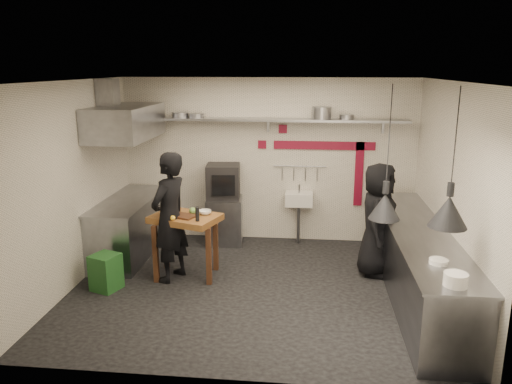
# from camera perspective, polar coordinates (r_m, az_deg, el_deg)

# --- Properties ---
(floor) EXTENTS (5.00, 5.00, 0.00)m
(floor) POSITION_cam_1_polar(r_m,az_deg,el_deg) (7.03, -0.11, -10.89)
(floor) COLOR black
(floor) RESTS_ON ground
(ceiling) EXTENTS (5.00, 5.00, 0.00)m
(ceiling) POSITION_cam_1_polar(r_m,az_deg,el_deg) (6.37, -0.12, 12.58)
(ceiling) COLOR beige
(ceiling) RESTS_ON floor
(wall_back) EXTENTS (5.00, 0.04, 2.80)m
(wall_back) POSITION_cam_1_polar(r_m,az_deg,el_deg) (8.60, 1.38, 3.61)
(wall_back) COLOR silver
(wall_back) RESTS_ON floor
(wall_front) EXTENTS (5.00, 0.04, 2.80)m
(wall_front) POSITION_cam_1_polar(r_m,az_deg,el_deg) (4.56, -2.94, -6.08)
(wall_front) COLOR silver
(wall_front) RESTS_ON floor
(wall_left) EXTENTS (0.04, 4.20, 2.80)m
(wall_left) POSITION_cam_1_polar(r_m,az_deg,el_deg) (7.26, -20.15, 0.74)
(wall_left) COLOR silver
(wall_left) RESTS_ON floor
(wall_right) EXTENTS (0.04, 4.20, 2.80)m
(wall_right) POSITION_cam_1_polar(r_m,az_deg,el_deg) (6.77, 21.42, -0.30)
(wall_right) COLOR silver
(wall_right) RESTS_ON floor
(red_band_horiz) EXTENTS (1.70, 0.02, 0.14)m
(red_band_horiz) POSITION_cam_1_polar(r_m,az_deg,el_deg) (8.51, 7.80, 5.28)
(red_band_horiz) COLOR maroon
(red_band_horiz) RESTS_ON wall_back
(red_band_vert) EXTENTS (0.14, 0.02, 1.10)m
(red_band_vert) POSITION_cam_1_polar(r_m,az_deg,el_deg) (8.64, 11.67, 2.01)
(red_band_vert) COLOR maroon
(red_band_vert) RESTS_ON wall_back
(red_tile_a) EXTENTS (0.14, 0.02, 0.14)m
(red_tile_a) POSITION_cam_1_polar(r_m,az_deg,el_deg) (8.48, 3.09, 7.20)
(red_tile_a) COLOR maroon
(red_tile_a) RESTS_ON wall_back
(red_tile_b) EXTENTS (0.14, 0.02, 0.14)m
(red_tile_b) POSITION_cam_1_polar(r_m,az_deg,el_deg) (8.54, 0.71, 5.45)
(red_tile_b) COLOR maroon
(red_tile_b) RESTS_ON wall_back
(back_shelf) EXTENTS (4.60, 0.34, 0.04)m
(back_shelf) POSITION_cam_1_polar(r_m,az_deg,el_deg) (8.32, 1.31, 8.26)
(back_shelf) COLOR slate
(back_shelf) RESTS_ON wall_back
(shelf_bracket_left) EXTENTS (0.04, 0.06, 0.24)m
(shelf_bracket_left) POSITION_cam_1_polar(r_m,az_deg,el_deg) (8.84, -11.10, 7.70)
(shelf_bracket_left) COLOR slate
(shelf_bracket_left) RESTS_ON wall_back
(shelf_bracket_mid) EXTENTS (0.04, 0.06, 0.24)m
(shelf_bracket_mid) POSITION_cam_1_polar(r_m,az_deg,el_deg) (8.48, 1.39, 7.70)
(shelf_bracket_mid) COLOR slate
(shelf_bracket_mid) RESTS_ON wall_back
(shelf_bracket_right) EXTENTS (0.04, 0.06, 0.24)m
(shelf_bracket_right) POSITION_cam_1_polar(r_m,az_deg,el_deg) (8.54, 14.31, 7.31)
(shelf_bracket_right) COLOR slate
(shelf_bracket_right) RESTS_ON wall_back
(pan_far_left) EXTENTS (0.36, 0.36, 0.09)m
(pan_far_left) POSITION_cam_1_polar(r_m,az_deg,el_deg) (8.56, -8.63, 8.71)
(pan_far_left) COLOR slate
(pan_far_left) RESTS_ON back_shelf
(pan_mid_left) EXTENTS (0.27, 0.27, 0.07)m
(pan_mid_left) POSITION_cam_1_polar(r_m,az_deg,el_deg) (8.49, -6.79, 8.66)
(pan_mid_left) COLOR slate
(pan_mid_left) RESTS_ON back_shelf
(stock_pot) EXTENTS (0.35, 0.35, 0.20)m
(stock_pot) POSITION_cam_1_polar(r_m,az_deg,el_deg) (8.28, 7.53, 8.95)
(stock_pot) COLOR slate
(stock_pot) RESTS_ON back_shelf
(pan_right) EXTENTS (0.29, 0.29, 0.08)m
(pan_right) POSITION_cam_1_polar(r_m,az_deg,el_deg) (8.31, 10.32, 8.45)
(pan_right) COLOR slate
(pan_right) RESTS_ON back_shelf
(oven_stand) EXTENTS (0.65, 0.60, 0.80)m
(oven_stand) POSITION_cam_1_polar(r_m,az_deg,el_deg) (8.59, -3.63, -3.30)
(oven_stand) COLOR slate
(oven_stand) RESTS_ON floor
(combi_oven) EXTENTS (0.59, 0.56, 0.58)m
(combi_oven) POSITION_cam_1_polar(r_m,az_deg,el_deg) (8.43, -3.77, 1.21)
(combi_oven) COLOR black
(combi_oven) RESTS_ON oven_stand
(oven_door) EXTENTS (0.45, 0.07, 0.46)m
(oven_door) POSITION_cam_1_polar(r_m,az_deg,el_deg) (8.20, -3.95, 0.83)
(oven_door) COLOR maroon
(oven_door) RESTS_ON combi_oven
(oven_glass) EXTENTS (0.38, 0.05, 0.34)m
(oven_glass) POSITION_cam_1_polar(r_m,az_deg,el_deg) (8.15, -3.74, 0.76)
(oven_glass) COLOR black
(oven_glass) RESTS_ON oven_door
(hand_sink) EXTENTS (0.46, 0.34, 0.22)m
(hand_sink) POSITION_cam_1_polar(r_m,az_deg,el_deg) (8.54, 4.94, -0.79)
(hand_sink) COLOR silver
(hand_sink) RESTS_ON wall_back
(sink_tap) EXTENTS (0.03, 0.03, 0.14)m
(sink_tap) POSITION_cam_1_polar(r_m,az_deg,el_deg) (8.49, 4.97, 0.39)
(sink_tap) COLOR slate
(sink_tap) RESTS_ON hand_sink
(sink_drain) EXTENTS (0.06, 0.06, 0.66)m
(sink_drain) POSITION_cam_1_polar(r_m,az_deg,el_deg) (8.62, 4.87, -3.68)
(sink_drain) COLOR slate
(sink_drain) RESTS_ON floor
(utensil_rail) EXTENTS (0.90, 0.02, 0.02)m
(utensil_rail) POSITION_cam_1_polar(r_m,az_deg,el_deg) (8.55, 5.04, 2.95)
(utensil_rail) COLOR slate
(utensil_rail) RESTS_ON wall_back
(counter_right) EXTENTS (0.70, 3.80, 0.90)m
(counter_right) POSITION_cam_1_polar(r_m,az_deg,el_deg) (6.97, 17.92, -7.81)
(counter_right) COLOR slate
(counter_right) RESTS_ON floor
(counter_right_top) EXTENTS (0.76, 3.90, 0.03)m
(counter_right_top) POSITION_cam_1_polar(r_m,az_deg,el_deg) (6.82, 18.22, -4.18)
(counter_right_top) COLOR slate
(counter_right_top) RESTS_ON counter_right
(plate_stack) EXTENTS (0.25, 0.25, 0.13)m
(plate_stack) POSITION_cam_1_polar(r_m,az_deg,el_deg) (5.21, 21.86, -9.29)
(plate_stack) COLOR silver
(plate_stack) RESTS_ON counter_right_top
(small_bowl_right) EXTENTS (0.27, 0.27, 0.05)m
(small_bowl_right) POSITION_cam_1_polar(r_m,az_deg,el_deg) (5.72, 20.15, -7.46)
(small_bowl_right) COLOR silver
(small_bowl_right) RESTS_ON counter_right_top
(counter_left) EXTENTS (0.70, 1.90, 0.90)m
(counter_left) POSITION_cam_1_polar(r_m,az_deg,el_deg) (8.30, -14.28, -4.01)
(counter_left) COLOR slate
(counter_left) RESTS_ON floor
(counter_left_top) EXTENTS (0.76, 2.00, 0.03)m
(counter_left_top) POSITION_cam_1_polar(r_m,az_deg,el_deg) (8.17, -14.47, -0.91)
(counter_left_top) COLOR slate
(counter_left_top) RESTS_ON counter_left
(extractor_hood) EXTENTS (0.78, 1.60, 0.50)m
(extractor_hood) POSITION_cam_1_polar(r_m,az_deg,el_deg) (7.93, -14.68, 7.73)
(extractor_hood) COLOR slate
(extractor_hood) RESTS_ON ceiling
(hood_duct) EXTENTS (0.28, 0.28, 0.50)m
(hood_duct) POSITION_cam_1_polar(r_m,az_deg,el_deg) (7.99, -16.57, 10.54)
(hood_duct) COLOR slate
(hood_duct) RESTS_ON ceiling
(green_bin) EXTENTS (0.43, 0.43, 0.50)m
(green_bin) POSITION_cam_1_polar(r_m,az_deg,el_deg) (7.19, -16.78, -8.76)
(green_bin) COLOR #1E5320
(green_bin) RESTS_ON floor
(prep_table) EXTENTS (1.07, 0.90, 0.92)m
(prep_table) POSITION_cam_1_polar(r_m,az_deg,el_deg) (7.31, -7.97, -6.11)
(prep_table) COLOR #8F5F2F
(prep_table) RESTS_ON floor
(cutting_board) EXTENTS (0.42, 0.36, 0.02)m
(cutting_board) POSITION_cam_1_polar(r_m,az_deg,el_deg) (7.10, -8.30, -2.73)
(cutting_board) COLOR #462717
(cutting_board) RESTS_ON prep_table
(pepper_mill) EXTENTS (0.06, 0.06, 0.20)m
(pepper_mill) POSITION_cam_1_polar(r_m,az_deg,el_deg) (6.85, -6.73, -2.53)
(pepper_mill) COLOR black
(pepper_mill) RESTS_ON prep_table
(lemon_a) EXTENTS (0.10, 0.10, 0.08)m
(lemon_a) POSITION_cam_1_polar(r_m,az_deg,el_deg) (7.04, -10.34, -2.72)
(lemon_a) COLOR yellow
(lemon_a) RESTS_ON prep_table
(lemon_b) EXTENTS (0.07, 0.07, 0.07)m
(lemon_b) POSITION_cam_1_polar(r_m,az_deg,el_deg) (6.94, -9.49, -2.94)
(lemon_b) COLOR yellow
(lemon_b) RESTS_ON prep_table
(veg_ball) EXTENTS (0.10, 0.10, 0.10)m
(veg_ball) POSITION_cam_1_polar(r_m,az_deg,el_deg) (7.19, -7.27, -2.14)
(veg_ball) COLOR #669743
(veg_ball) RESTS_ON prep_table
(steel_tray) EXTENTS (0.19, 0.13, 0.03)m
(steel_tray) POSITION_cam_1_polar(r_m,az_deg,el_deg) (7.29, -10.12, -2.32)
(steel_tray) COLOR slate
(steel_tray) RESTS_ON prep_table
(bowl) EXTENTS (0.20, 0.20, 0.06)m
(bowl) POSITION_cam_1_polar(r_m,az_deg,el_deg) (7.17, -5.85, -2.32)
(bowl) COLOR silver
(bowl) RESTS_ON prep_table
(heat_lamp_near) EXTENTS (0.40, 0.40, 1.48)m
(heat_lamp_near) POSITION_cam_1_polar(r_m,az_deg,el_deg) (5.62, 14.87, 4.26)
(heat_lamp_near) COLOR black
(heat_lamp_near) RESTS_ON ceiling
(heat_lamp_far) EXTENTS (0.50, 0.50, 1.42)m
(heat_lamp_far) POSITION_cam_1_polar(r_m,az_deg,el_deg) (5.32, 21.66, 3.55)
(heat_lamp_far) COLOR black
(heat_lamp_far) RESTS_ON ceiling
(chef_left) EXTENTS (0.66, 0.79, 1.85)m
(chef_left) POSITION_cam_1_polar(r_m,az_deg,el_deg) (7.09, -9.84, -2.87)
(chef_left) COLOR black
(chef_left) RESTS_ON floor
(chef_right) EXTENTS (0.74, 0.93, 1.66)m
(chef_right) POSITION_cam_1_polar(r_m,az_deg,el_deg) (7.41, 13.74, -3.10)
(chef_right) COLOR black
(chef_right) RESTS_ON floor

